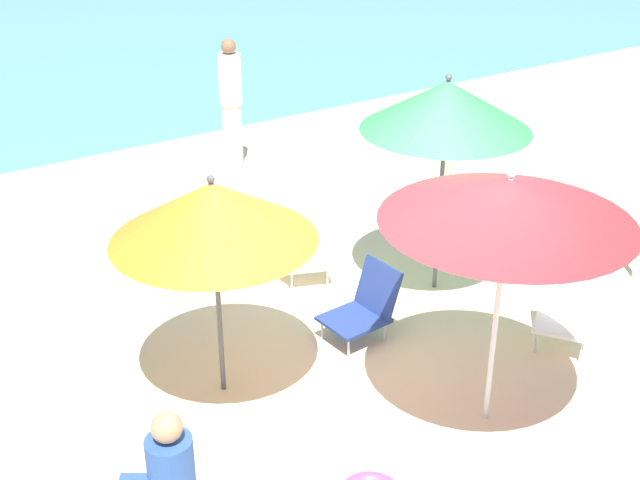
% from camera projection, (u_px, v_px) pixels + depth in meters
% --- Properties ---
extents(ground_plane, '(40.00, 40.00, 0.00)m').
position_uv_depth(ground_plane, '(388.00, 389.00, 6.66)').
color(ground_plane, beige).
extents(umbrella_green, '(1.53, 1.53, 2.09)m').
position_uv_depth(umbrella_green, '(447.00, 106.00, 7.33)').
color(umbrella_green, '#4C4C51').
rests_on(umbrella_green, ground_plane).
extents(umbrella_orange, '(1.52, 1.52, 1.82)m').
position_uv_depth(umbrella_orange, '(213.00, 212.00, 5.98)').
color(umbrella_orange, '#4C4C51').
rests_on(umbrella_orange, ground_plane).
extents(umbrella_red, '(1.74, 1.74, 2.00)m').
position_uv_depth(umbrella_red, '(509.00, 200.00, 5.55)').
color(umbrella_red, silver).
rests_on(umbrella_red, ground_plane).
extents(beach_chair_a, '(0.68, 0.67, 0.59)m').
position_uv_depth(beach_chair_a, '(565.00, 311.00, 7.15)').
color(beach_chair_a, white).
rests_on(beach_chair_a, ground_plane).
extents(beach_chair_b, '(0.64, 0.50, 0.64)m').
position_uv_depth(beach_chair_b, '(365.00, 305.00, 7.23)').
color(beach_chair_b, navy).
rests_on(beach_chair_b, ground_plane).
extents(beach_chair_c, '(0.67, 0.66, 0.56)m').
position_uv_depth(beach_chair_c, '(295.00, 253.00, 8.15)').
color(beach_chair_c, white).
rests_on(beach_chair_c, ground_plane).
extents(person_a, '(0.55, 0.57, 0.91)m').
position_uv_depth(person_a, '(461.00, 184.00, 9.29)').
color(person_a, silver).
rests_on(person_a, ground_plane).
extents(person_b, '(0.53, 0.47, 0.88)m').
position_uv_depth(person_b, '(162.00, 472.00, 5.18)').
color(person_b, '#2D519E').
rests_on(person_b, ground_plane).
extents(person_c, '(0.29, 0.29, 1.65)m').
position_uv_depth(person_c, '(231.00, 104.00, 10.62)').
color(person_c, silver).
rests_on(person_c, ground_plane).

